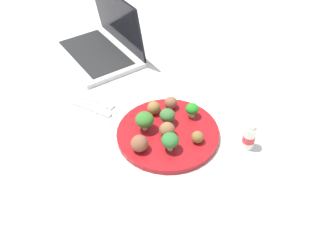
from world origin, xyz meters
TOP-DOWN VIEW (x-y plane):
  - ground_plane at (0.00, 0.00)m, footprint 4.00×4.00m
  - plate at (0.00, 0.00)m, footprint 0.28×0.28m
  - broccoli_floret_near_rim at (0.03, -0.06)m, footprint 0.05×0.05m
  - broccoli_floret_back_left at (-0.02, 0.03)m, footprint 0.04×0.04m
  - broccoli_floret_far_rim at (-0.06, -0.02)m, footprint 0.05×0.05m
  - broccoli_floret_center at (0.03, 0.09)m, footprint 0.04×0.04m
  - meatball_mid_left at (-0.04, 0.09)m, footprint 0.04×0.04m
  - meatball_front_left at (0.09, -0.00)m, footprint 0.03×0.03m
  - meatball_near_rim at (-0.03, -0.09)m, footprint 0.04×0.04m
  - meatball_back_left at (0.01, -0.02)m, footprint 0.04×0.04m
  - meatball_center at (-0.07, 0.05)m, footprint 0.04×0.04m
  - napkin at (-0.25, 0.01)m, footprint 0.17×0.12m
  - fork at (-0.25, 0.03)m, footprint 0.12×0.02m
  - knife at (-0.25, -0.01)m, footprint 0.15×0.02m
  - yogurt_bottle at (0.21, 0.06)m, footprint 0.03×0.03m
  - laptop at (-0.39, 0.27)m, footprint 0.39×0.35m

SIDE VIEW (x-z plane):
  - ground_plane at x=0.00m, z-range 0.00..0.00m
  - napkin at x=-0.25m, z-range 0.00..0.01m
  - knife at x=-0.25m, z-range 0.00..0.01m
  - fork at x=-0.25m, z-range 0.00..0.01m
  - plate at x=0.00m, z-range 0.00..0.02m
  - meatball_front_left at x=0.09m, z-range 0.02..0.05m
  - meatball_mid_left at x=-0.04m, z-range 0.02..0.05m
  - meatball_center at x=-0.07m, z-range 0.02..0.05m
  - yogurt_bottle at x=0.21m, z-range 0.00..0.08m
  - meatball_back_left at x=0.01m, z-range 0.02..0.06m
  - meatball_near_rim at x=-0.03m, z-range 0.02..0.06m
  - laptop at x=-0.39m, z-range -0.07..0.15m
  - broccoli_floret_center at x=0.03m, z-range 0.02..0.06m
  - broccoli_floret_back_left at x=-0.02m, z-range 0.02..0.07m
  - broccoli_floret_near_rim at x=0.03m, z-range 0.02..0.07m
  - broccoli_floret_far_rim at x=-0.06m, z-range 0.02..0.08m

